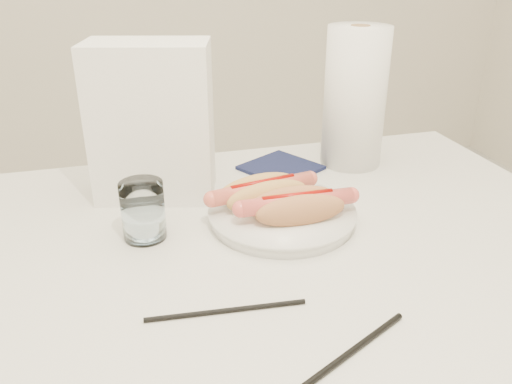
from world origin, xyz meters
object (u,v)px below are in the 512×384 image
object	(u,v)px
napkin_box	(152,122)
paper_towel_roll	(355,98)
table	(236,280)
hotdog_left	(263,193)
hotdog_right	(297,206)
water_glass	(143,211)
plate	(282,217)

from	to	relation	value
napkin_box	paper_towel_roll	distance (m)	0.41
paper_towel_roll	table	bearing A→B (deg)	-139.12
table	hotdog_left	distance (m)	0.15
paper_towel_roll	napkin_box	bearing A→B (deg)	-173.39
hotdog_right	napkin_box	world-z (taller)	napkin_box
hotdog_right	water_glass	xyz separation A→B (m)	(-0.24, 0.04, 0.00)
hotdog_left	napkin_box	xyz separation A→B (m)	(-0.16, 0.13, 0.09)
paper_towel_roll	water_glass	bearing A→B (deg)	-155.44
plate	hotdog_right	size ratio (longest dim) A/B	1.28
water_glass	napkin_box	xyz separation A→B (m)	(0.04, 0.15, 0.09)
table	water_glass	world-z (taller)	water_glass
table	napkin_box	xyz separation A→B (m)	(-0.09, 0.22, 0.20)
table	plate	size ratio (longest dim) A/B	5.13
water_glass	napkin_box	distance (m)	0.18
hotdog_left	paper_towel_roll	world-z (taller)	paper_towel_roll
hotdog_left	water_glass	size ratio (longest dim) A/B	1.98
hotdog_right	water_glass	distance (m)	0.24
hotdog_left	paper_towel_roll	xyz separation A→B (m)	(0.24, 0.18, 0.10)
hotdog_right	paper_towel_roll	size ratio (longest dim) A/B	0.66
table	napkin_box	distance (m)	0.31
plate	paper_towel_roll	size ratio (longest dim) A/B	0.84
water_glass	paper_towel_roll	size ratio (longest dim) A/B	0.33
water_glass	hotdog_right	bearing A→B (deg)	-10.34
water_glass	napkin_box	size ratio (longest dim) A/B	0.34
table	plate	distance (m)	0.13
hotdog_left	paper_towel_roll	bearing A→B (deg)	25.93
hotdog_left	hotdog_right	distance (m)	0.07
plate	hotdog_left	bearing A→B (deg)	129.20
plate	water_glass	distance (m)	0.22
hotdog_left	napkin_box	bearing A→B (deg)	129.40
hotdog_right	paper_towel_roll	distance (m)	0.33
plate	hotdog_left	xyz separation A→B (m)	(-0.02, 0.03, 0.03)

